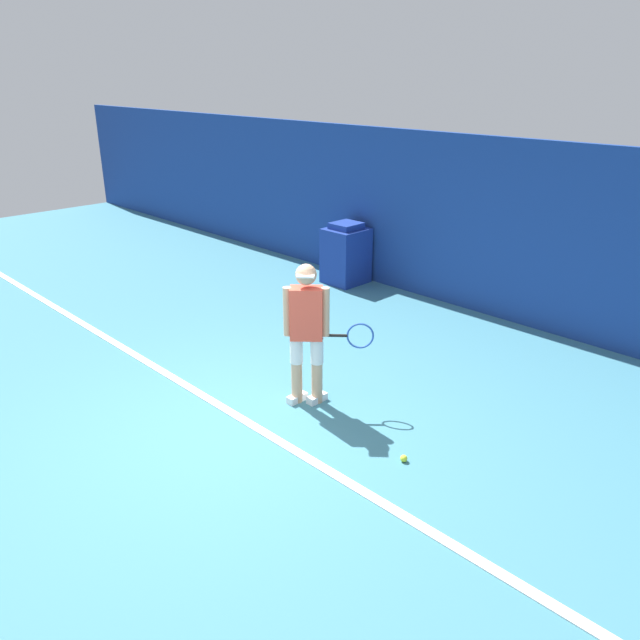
# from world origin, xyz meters

# --- Properties ---
(ground_plane) EXTENTS (24.00, 24.00, 0.00)m
(ground_plane) POSITION_xyz_m (0.00, 0.00, 0.00)
(ground_plane) COLOR teal
(back_wall) EXTENTS (24.00, 0.10, 2.56)m
(back_wall) POSITION_xyz_m (0.00, 4.75, 1.28)
(back_wall) COLOR navy
(back_wall) RESTS_ON ground_plane
(court_baseline) EXTENTS (21.60, 0.10, 0.01)m
(court_baseline) POSITION_xyz_m (0.00, 0.22, 0.01)
(court_baseline) COLOR white
(court_baseline) RESTS_ON ground_plane
(tennis_player) EXTENTS (0.72, 0.69, 1.58)m
(tennis_player) POSITION_xyz_m (0.04, 0.98, 0.87)
(tennis_player) COLOR tan
(tennis_player) RESTS_ON ground_plane
(tennis_ball) EXTENTS (0.07, 0.07, 0.07)m
(tennis_ball) POSITION_xyz_m (1.49, 0.83, 0.03)
(tennis_ball) COLOR #D1E533
(tennis_ball) RESTS_ON ground_plane
(covered_chair) EXTENTS (0.62, 0.66, 1.04)m
(covered_chair) POSITION_xyz_m (-2.54, 4.32, 0.49)
(covered_chair) COLOR navy
(covered_chair) RESTS_ON ground_plane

